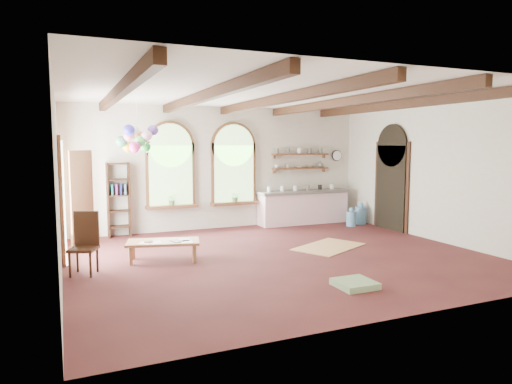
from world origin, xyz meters
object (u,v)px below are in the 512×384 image
balloon_cluster (137,139)px  kitchen_counter (303,207)px  side_chair (84,257)px  coffee_table (163,243)px

balloon_cluster → kitchen_counter: bearing=12.6°
kitchen_counter → side_chair: (-5.94, -2.98, -0.16)m
coffee_table → balloon_cluster: size_ratio=1.29×
coffee_table → side_chair: side_chair is taller
side_chair → coffee_table: bearing=14.7°
kitchen_counter → balloon_cluster: balloon_cluster is taller
coffee_table → balloon_cluster: balloon_cluster is taller
balloon_cluster → coffee_table: bearing=-82.6°
kitchen_counter → coffee_table: bearing=-150.0°
kitchen_counter → balloon_cluster: 5.17m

